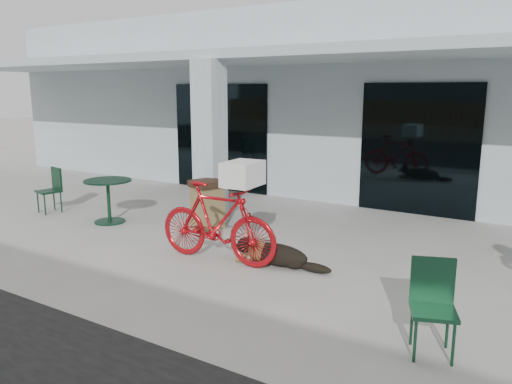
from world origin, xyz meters
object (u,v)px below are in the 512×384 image
Objects in this scene: cafe_chair_near at (49,191)px; trash_receptacle at (208,204)px; cafe_chair_far_a at (433,310)px; dog at (277,253)px; bicycle at (217,223)px; cafe_table_near at (109,201)px.

trash_receptacle is at bearing 25.14° from cafe_chair_near.
cafe_chair_far_a is at bearing 0.81° from cafe_chair_near.
dog is at bearing 9.54° from cafe_chair_near.
cafe_chair_near is at bearing 79.81° from bicycle.
dog is (0.87, 0.30, -0.41)m from bicycle.
bicycle reaches higher than cafe_chair_far_a.
trash_receptacle is (-1.25, 1.40, -0.15)m from bicycle.
cafe_chair_far_a reaches higher than cafe_table_near.
cafe_table_near is 0.96× the size of cafe_chair_far_a.
cafe_chair_near is at bearing -167.42° from trash_receptacle.
cafe_chair_far_a is (6.53, -1.82, 0.05)m from cafe_table_near.
trash_receptacle is at bearing 131.47° from cafe_chair_far_a.
bicycle is at bearing 141.75° from cafe_chair_far_a.
bicycle is 1.88m from trash_receptacle.
bicycle is at bearing 5.48° from cafe_chair_near.
dog is 1.22× the size of cafe_chair_far_a.
cafe_table_near is (-4.00, 0.41, 0.23)m from dog.
cafe_table_near is 0.99× the size of trash_receptacle.
cafe_chair_near is (-1.70, -0.11, 0.05)m from cafe_table_near.
cafe_chair_near is (-5.70, 0.30, 0.28)m from dog.
dog is 1.21× the size of cafe_chair_near.
bicycle is 2.12× the size of cafe_chair_near.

